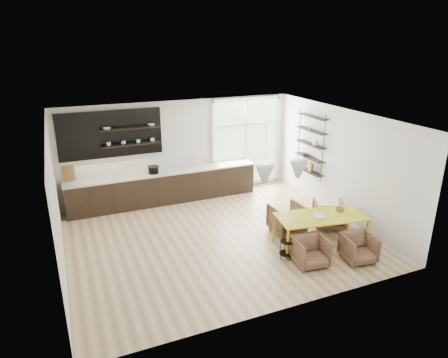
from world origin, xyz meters
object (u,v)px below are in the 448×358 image
Objects in this scene: armchair_front_right at (359,248)px; armchair_back_left at (287,218)px; armchair_back_right at (329,214)px; wire_stool at (287,247)px; armchair_front_left at (311,252)px; dining_table at (321,218)px.

armchair_back_left is at bearing 119.48° from armchair_front_right.
armchair_front_right is at bearing 101.04° from armchair_back_right.
armchair_back_right is at bearing 27.66° from wire_stool.
armchair_front_left is at bearing 75.57° from armchair_back_left.
wire_stool is (-1.01, -0.23, -0.42)m from dining_table.
wire_stool is (-1.80, -0.94, -0.07)m from armchair_back_right.
armchair_back_right is (1.13, -0.17, -0.01)m from armchair_back_left.
armchair_back_left is (-0.34, 0.89, -0.33)m from dining_table.
armchair_front_left is 1.09m from armchair_front_right.
armchair_back_left reaches higher than armchair_front_right.
dining_table is at bearing 50.16° from armchair_front_left.
armchair_back_left is 1.30m from wire_stool.
armchair_front_left is at bearing -127.86° from dining_table.
armchair_back_left is 1.93m from armchair_front_right.
armchair_front_right is at bearing 109.69° from armchair_back_left.
armchair_back_right is 1.77× the size of wire_stool.
armchair_front_left is 1.03× the size of armchair_front_right.
armchair_back_right is 2.03m from wire_stool.
dining_table reaches higher than armchair_back_left.
armchair_front_right is at bearing -7.03° from armchair_front_left.
armchair_back_left reaches higher than armchair_back_right.
armchair_front_left is 1.61× the size of wire_stool.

